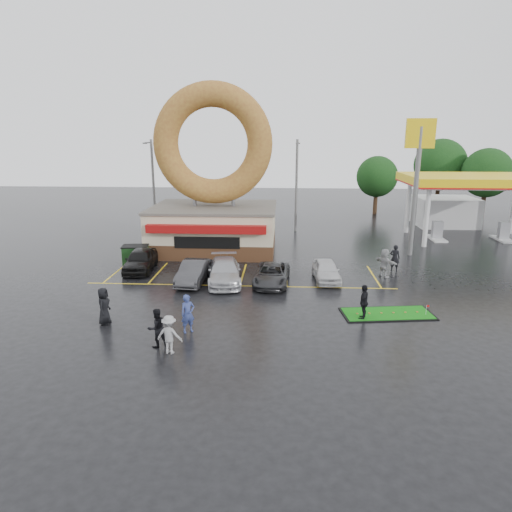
# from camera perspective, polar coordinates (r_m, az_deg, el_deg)

# --- Properties ---
(ground) EXTENTS (120.00, 120.00, 0.00)m
(ground) POSITION_cam_1_polar(r_m,az_deg,el_deg) (26.17, -2.74, -6.12)
(ground) COLOR black
(ground) RESTS_ON ground
(donut_shop) EXTENTS (10.20, 8.70, 13.50)m
(donut_shop) POSITION_cam_1_polar(r_m,az_deg,el_deg) (38.01, -5.30, 7.39)
(donut_shop) COLOR #472B19
(donut_shop) RESTS_ON ground
(gas_station) EXTENTS (12.30, 13.65, 5.90)m
(gas_station) POSITION_cam_1_polar(r_m,az_deg,el_deg) (48.77, 24.33, 6.88)
(gas_station) COLOR silver
(gas_station) RESTS_ON ground
(shell_sign) EXTENTS (2.20, 0.36, 10.60)m
(shell_sign) POSITION_cam_1_polar(r_m,az_deg,el_deg) (37.79, 19.59, 11.01)
(shell_sign) COLOR slate
(shell_sign) RESTS_ON ground
(streetlight_left) EXTENTS (0.40, 2.21, 9.00)m
(streetlight_left) POSITION_cam_1_polar(r_m,az_deg,el_deg) (46.22, -12.73, 8.81)
(streetlight_left) COLOR slate
(streetlight_left) RESTS_ON ground
(streetlight_mid) EXTENTS (0.40, 2.21, 9.00)m
(streetlight_mid) POSITION_cam_1_polar(r_m,az_deg,el_deg) (45.46, 5.08, 9.02)
(streetlight_mid) COLOR slate
(streetlight_mid) RESTS_ON ground
(streetlight_right) EXTENTS (0.40, 2.21, 9.00)m
(streetlight_right) POSITION_cam_1_polar(r_m,az_deg,el_deg) (48.31, 19.58, 8.57)
(streetlight_right) COLOR slate
(streetlight_right) RESTS_ON ground
(tree_far_a) EXTENTS (5.60, 5.60, 8.00)m
(tree_far_a) POSITION_cam_1_polar(r_m,az_deg,el_deg) (59.24, 26.91, 9.24)
(tree_far_a) COLOR #332114
(tree_far_a) RESTS_ON ground
(tree_far_c) EXTENTS (6.30, 6.30, 9.00)m
(tree_far_c) POSITION_cam_1_polar(r_m,az_deg,el_deg) (61.51, 22.05, 10.51)
(tree_far_c) COLOR #332114
(tree_far_c) RESTS_ON ground
(tree_far_d) EXTENTS (4.90, 4.90, 7.00)m
(tree_far_d) POSITION_cam_1_polar(r_m,az_deg,el_deg) (57.62, 14.89, 9.56)
(tree_far_d) COLOR #332114
(tree_far_d) RESTS_ON ground
(car_black) EXTENTS (2.19, 4.76, 1.58)m
(car_black) POSITION_cam_1_polar(r_m,az_deg,el_deg) (33.40, -14.24, -0.48)
(car_black) COLOR black
(car_black) RESTS_ON ground
(car_dgrey) EXTENTS (1.83, 4.48, 1.44)m
(car_dgrey) POSITION_cam_1_polar(r_m,az_deg,el_deg) (30.04, -7.79, -2.00)
(car_dgrey) COLOR #333335
(car_dgrey) RESTS_ON ground
(car_silver) EXTENTS (2.75, 5.37, 1.49)m
(car_silver) POSITION_cam_1_polar(r_m,az_deg,el_deg) (29.87, -3.97, -1.94)
(car_silver) COLOR #ADAEB3
(car_silver) RESTS_ON ground
(car_grey) EXTENTS (2.47, 4.79, 1.29)m
(car_grey) POSITION_cam_1_polar(r_m,az_deg,el_deg) (29.54, 1.97, -2.31)
(car_grey) COLOR #2C2D2F
(car_grey) RESTS_ON ground
(car_white) EXTENTS (1.86, 4.11, 1.37)m
(car_white) POSITION_cam_1_polar(r_m,az_deg,el_deg) (30.60, 8.76, -1.79)
(car_white) COLOR silver
(car_white) RESTS_ON ground
(person_blue) EXTENTS (0.84, 0.77, 1.92)m
(person_blue) POSITION_cam_1_polar(r_m,az_deg,el_deg) (22.60, -8.52, -7.14)
(person_blue) COLOR navy
(person_blue) RESTS_ON ground
(person_blackjkt) EXTENTS (1.13, 1.12, 1.84)m
(person_blackjkt) POSITION_cam_1_polar(r_m,az_deg,el_deg) (21.38, -12.31, -8.77)
(person_blackjkt) COLOR black
(person_blackjkt) RESTS_ON ground
(person_hoodie) EXTENTS (1.23, 0.82, 1.77)m
(person_hoodie) POSITION_cam_1_polar(r_m,az_deg,el_deg) (20.66, -10.78, -9.63)
(person_hoodie) COLOR gray
(person_hoodie) RESTS_ON ground
(person_bystander) EXTENTS (0.62, 0.95, 1.92)m
(person_bystander) POSITION_cam_1_polar(r_m,az_deg,el_deg) (24.56, -18.49, -5.94)
(person_bystander) COLOR black
(person_bystander) RESTS_ON ground
(person_cameraman) EXTENTS (0.80, 1.20, 1.90)m
(person_cameraman) POSITION_cam_1_polar(r_m,az_deg,el_deg) (24.50, 13.34, -5.63)
(person_cameraman) COLOR black
(person_cameraman) RESTS_ON ground
(person_walker_near) EXTENTS (1.54, 1.81, 1.96)m
(person_walker_near) POSITION_cam_1_polar(r_m,az_deg,el_deg) (32.14, 15.76, -0.83)
(person_walker_near) COLOR #98999B
(person_walker_near) RESTS_ON ground
(person_walker_far) EXTENTS (0.80, 0.65, 1.91)m
(person_walker_far) POSITION_cam_1_polar(r_m,az_deg,el_deg) (33.74, 16.96, -0.23)
(person_walker_far) COLOR black
(person_walker_far) RESTS_ON ground
(dumpster) EXTENTS (1.94, 1.42, 1.30)m
(dumpster) POSITION_cam_1_polar(r_m,az_deg,el_deg) (35.44, -14.82, 0.12)
(dumpster) COLOR #163B16
(dumpster) RESTS_ON ground
(putting_green) EXTENTS (5.10, 2.72, 0.61)m
(putting_green) POSITION_cam_1_polar(r_m,az_deg,el_deg) (25.79, 16.09, -6.94)
(putting_green) COLOR black
(putting_green) RESTS_ON ground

